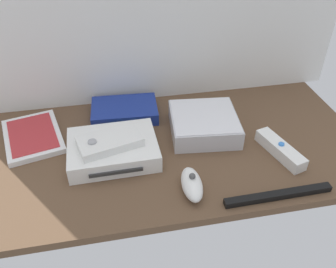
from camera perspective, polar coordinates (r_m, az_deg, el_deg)
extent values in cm
cube|color=brown|center=(90.55, 0.00, -2.51)|extent=(100.00, 48.00, 2.00)
cube|color=white|center=(86.69, -8.76, -2.42)|extent=(21.23, 16.31, 4.40)
cube|color=#2D2D2D|center=(80.51, -8.26, -6.08)|extent=(12.01, 0.78, 0.80)
cube|color=silver|center=(93.84, 5.73, 1.60)|extent=(18.67, 18.67, 5.00)
cube|color=silver|center=(92.32, 5.83, 2.94)|extent=(17.93, 17.93, 0.30)
cube|color=white|center=(98.50, -20.75, -0.34)|extent=(17.65, 21.64, 1.40)
cube|color=#B72D33|center=(98.05, -20.85, 0.02)|extent=(14.65, 18.49, 0.16)
cube|color=navy|center=(100.66, -6.94, 3.70)|extent=(18.69, 13.07, 3.40)
cube|color=#19D833|center=(95.54, -6.81, 1.65)|extent=(8.01, 0.88, 0.60)
cube|color=white|center=(90.87, 17.44, -2.37)|extent=(7.42, 15.22, 3.00)
cylinder|color=#387FDB|center=(89.84, 17.64, -1.54)|extent=(1.40, 1.40, 0.40)
ellipsoid|color=white|center=(77.52, 3.82, -8.00)|extent=(4.82, 10.18, 4.00)
sphere|color=#4C4C4C|center=(75.83, 3.89, -6.73)|extent=(1.40, 1.40, 1.40)
cube|color=white|center=(84.07, -9.29, -1.13)|extent=(15.95, 11.36, 2.00)
cylinder|color=#99999E|center=(82.68, -11.99, -1.21)|extent=(2.44, 2.44, 0.40)
cube|color=black|center=(80.49, 17.19, -9.27)|extent=(24.02, 2.09, 1.40)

